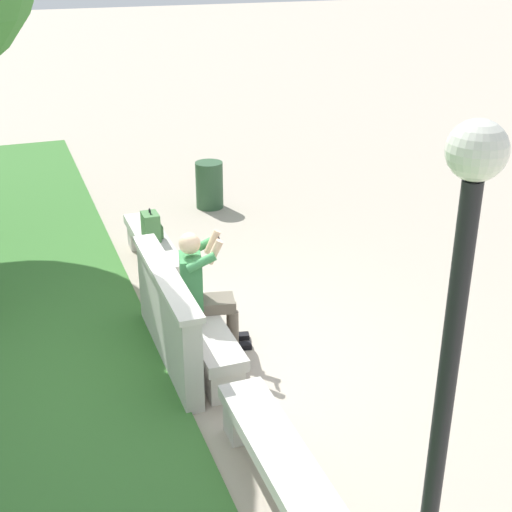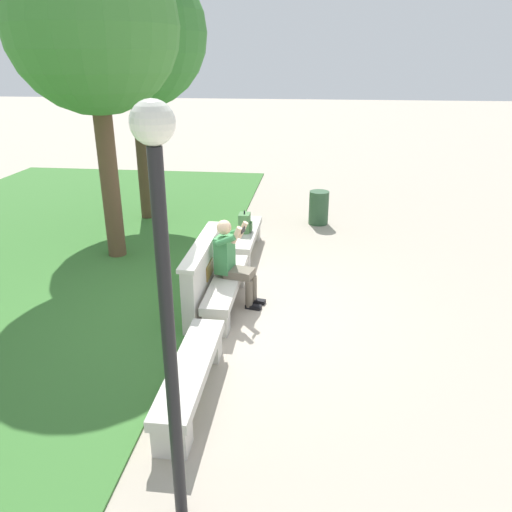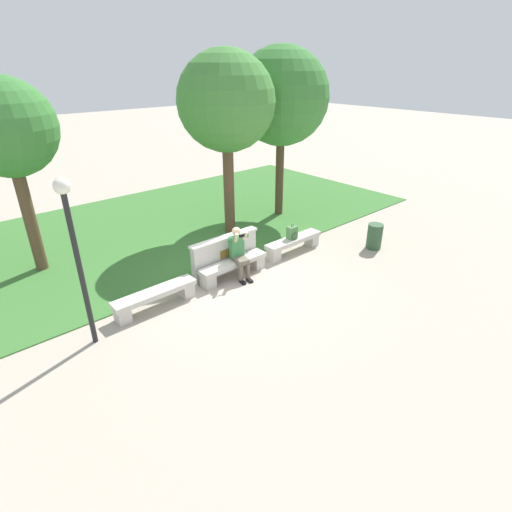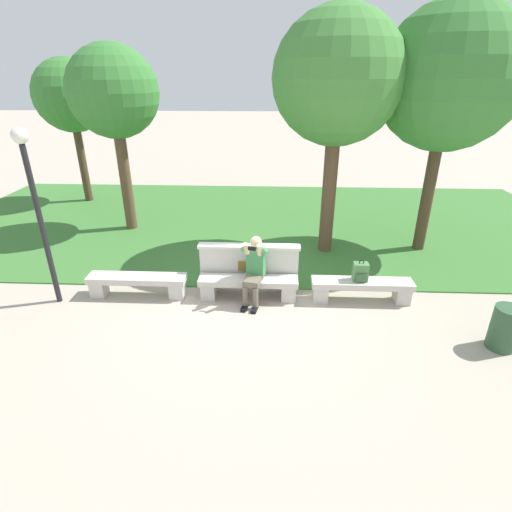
% 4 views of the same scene
% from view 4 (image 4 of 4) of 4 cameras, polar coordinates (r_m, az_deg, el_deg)
% --- Properties ---
extents(ground_plane, '(80.00, 80.00, 0.00)m').
position_cam_4_polar(ground_plane, '(8.05, -1.10, -6.01)').
color(ground_plane, '#B2A593').
extents(grass_strip, '(18.40, 8.00, 0.03)m').
position_cam_4_polar(grass_strip, '(12.01, 0.20, 4.88)').
color(grass_strip, '#3D7533').
rests_on(grass_strip, ground).
extents(bench_main, '(1.95, 0.40, 0.45)m').
position_cam_4_polar(bench_main, '(8.33, -16.59, -3.65)').
color(bench_main, beige).
rests_on(bench_main, ground).
extents(bench_near, '(1.95, 0.40, 0.45)m').
position_cam_4_polar(bench_near, '(7.90, -1.11, -4.15)').
color(bench_near, beige).
rests_on(bench_near, ground).
extents(bench_mid, '(1.95, 0.40, 0.45)m').
position_cam_4_polar(bench_mid, '(8.08, 14.87, -4.35)').
color(bench_mid, beige).
rests_on(bench_mid, ground).
extents(backrest_wall_with_plaque, '(2.03, 0.24, 1.01)m').
position_cam_4_polar(backrest_wall_with_plaque, '(8.10, -0.98, -1.65)').
color(backrest_wall_with_plaque, beige).
rests_on(backrest_wall_with_plaque, ground).
extents(person_photographer, '(0.52, 0.77, 1.32)m').
position_cam_4_polar(person_photographer, '(7.62, -0.23, -1.59)').
color(person_photographer, black).
rests_on(person_photographer, ground).
extents(backpack, '(0.28, 0.24, 0.43)m').
position_cam_4_polar(backpack, '(7.93, 14.70, -2.25)').
color(backpack, '#4C7F47').
rests_on(backpack, bench_mid).
extents(tree_behind_wall, '(2.82, 2.82, 5.41)m').
position_cam_4_polar(tree_behind_wall, '(9.40, 11.62, 23.44)').
color(tree_behind_wall, brown).
rests_on(tree_behind_wall, ground).
extents(tree_left_background, '(3.09, 3.09, 5.55)m').
position_cam_4_polar(tree_left_background, '(10.20, 25.90, 21.83)').
color(tree_left_background, '#4C3826').
rests_on(tree_left_background, ground).
extents(tree_right_background, '(2.28, 2.28, 4.80)m').
position_cam_4_polar(tree_right_background, '(11.37, -19.68, 20.98)').
color(tree_right_background, brown).
rests_on(tree_right_background, ground).
extents(tree_far_back, '(2.24, 2.24, 4.55)m').
position_cam_4_polar(tree_far_back, '(14.69, -24.97, 19.96)').
color(tree_far_back, '#4C3826').
rests_on(tree_far_back, ground).
extents(trash_bin, '(0.44, 0.44, 0.75)m').
position_cam_4_polar(trash_bin, '(7.67, 31.98, -8.74)').
color(trash_bin, '#2D5133').
rests_on(trash_bin, ground).
extents(lamp_post, '(0.28, 0.28, 3.31)m').
position_cam_4_polar(lamp_post, '(8.07, -29.18, 7.96)').
color(lamp_post, black).
rests_on(lamp_post, ground).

